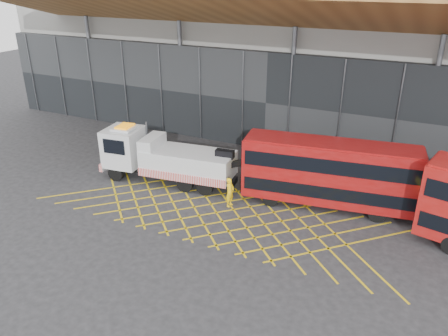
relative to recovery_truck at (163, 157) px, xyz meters
The scene contains 6 objects.
ground_plane 3.78m from the recovery_truck, 48.17° to the right, with size 120.00×120.00×0.00m, color #262629.
road_markings 6.22m from the recovery_truck, 24.55° to the right, with size 23.16×7.16×0.01m.
construction_building 17.94m from the recovery_truck, 75.45° to the left, with size 55.00×23.97×18.00m.
recovery_truck is the anchor object (origin of this frame).
bus_towed 11.38m from the recovery_truck, ahead, with size 10.86×3.96×4.32m.
worker 5.99m from the recovery_truck, 12.60° to the right, with size 0.71×0.46×1.94m, color yellow.
Camera 1 is at (13.93, -21.03, 13.66)m, focal length 35.00 mm.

